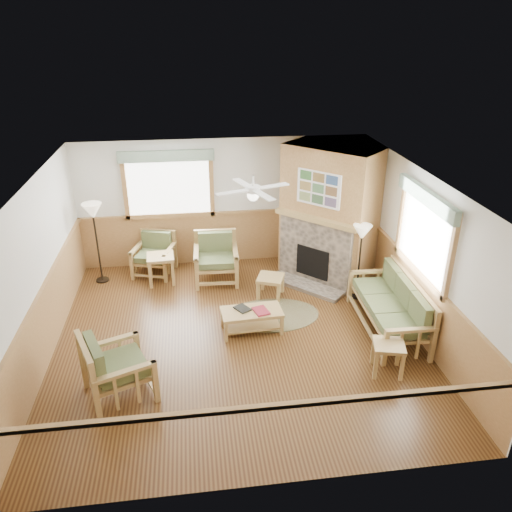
{
  "coord_description": "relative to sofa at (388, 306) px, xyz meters",
  "views": [
    {
      "loc": [
        -0.63,
        -6.99,
        4.82
      ],
      "look_at": [
        0.4,
        0.7,
        1.15
      ],
      "focal_mm": 35.0,
      "sensor_mm": 36.0,
      "label": 1
    }
  ],
  "objects": [
    {
      "name": "sofa",
      "position": [
        0.0,
        0.0,
        0.0
      ],
      "size": [
        2.03,
        0.88,
        0.93
      ],
      "primitive_type": null,
      "rotation": [
        0.0,
        0.0,
        -1.6
      ],
      "color": "#AB8A50",
      "rests_on": "floor"
    },
    {
      "name": "book_red",
      "position": [
        -2.15,
        0.19,
        -0.02
      ],
      "size": [
        0.29,
        0.35,
        0.03
      ],
      "primitive_type": "cube",
      "rotation": [
        0.0,
        0.0,
        0.28
      ],
      "color": "maroon",
      "rests_on": "coffee_table"
    },
    {
      "name": "armchair_back_right",
      "position": [
        -2.78,
        2.18,
        0.02
      ],
      "size": [
        0.88,
        0.88,
        0.96
      ],
      "primitive_type": null,
      "rotation": [
        0.0,
        0.0,
        -0.04
      ],
      "color": "#AB8A50",
      "rests_on": "floor"
    },
    {
      "name": "fireplace",
      "position": [
        -0.5,
        2.16,
        0.89
      ],
      "size": [
        3.11,
        3.11,
        2.7
      ],
      "primitive_type": null,
      "rotation": [
        0.0,
        0.0,
        -0.79
      ],
      "color": "#9D7140",
      "rests_on": "floor"
    },
    {
      "name": "end_table_chairs",
      "position": [
        -3.88,
        2.25,
        -0.17
      ],
      "size": [
        0.56,
        0.54,
        0.59
      ],
      "primitive_type": null,
      "rotation": [
        0.0,
        0.0,
        0.06
      ],
      "color": "#AB8A50",
      "rests_on": "floor"
    },
    {
      "name": "wall_right",
      "position": [
        0.45,
        0.11,
        0.89
      ],
      "size": [
        0.02,
        6.0,
        2.7
      ],
      "primitive_type": "cube",
      "color": "silver",
      "rests_on": "floor"
    },
    {
      "name": "coffee_table",
      "position": [
        -2.3,
        0.24,
        -0.26
      ],
      "size": [
        1.05,
        0.57,
        0.41
      ],
      "primitive_type": null,
      "rotation": [
        0.0,
        0.0,
        0.06
      ],
      "color": "#AB8A50",
      "rests_on": "floor"
    },
    {
      "name": "book_dark",
      "position": [
        -2.45,
        0.31,
        -0.03
      ],
      "size": [
        0.31,
        0.33,
        0.03
      ],
      "primitive_type": "cube",
      "rotation": [
        0.0,
        0.0,
        0.55
      ],
      "color": "black",
      "rests_on": "coffee_table"
    },
    {
      "name": "wall_front",
      "position": [
        -2.55,
        -2.89,
        0.89
      ],
      "size": [
        6.0,
        0.02,
        2.7
      ],
      "primitive_type": "cube",
      "color": "silver",
      "rests_on": "floor"
    },
    {
      "name": "window_right",
      "position": [
        0.41,
        -0.09,
        2.07
      ],
      "size": [
        0.16,
        1.9,
        1.5
      ],
      "primitive_type": null,
      "color": "white",
      "rests_on": "wall_right"
    },
    {
      "name": "braided_rug",
      "position": [
        -1.86,
        0.69,
        -0.46
      ],
      "size": [
        2.04,
        2.04,
        0.01
      ],
      "primitive_type": "cylinder",
      "rotation": [
        0.0,
        0.0,
        -0.25
      ],
      "color": "brown",
      "rests_on": "floor"
    },
    {
      "name": "footstool",
      "position": [
        -1.79,
        1.4,
        -0.26
      ],
      "size": [
        0.61,
        0.61,
        0.41
      ],
      "primitive_type": null,
      "rotation": [
        0.0,
        0.0,
        -0.36
      ],
      "color": "#AB8A50",
      "rests_on": "floor"
    },
    {
      "name": "wall_back",
      "position": [
        -2.55,
        3.11,
        0.89
      ],
      "size": [
        6.0,
        0.02,
        2.7
      ],
      "primitive_type": "cube",
      "color": "silver",
      "rests_on": "floor"
    },
    {
      "name": "armchair_left",
      "position": [
        -4.34,
        -1.09,
        0.02
      ],
      "size": [
        1.13,
        1.13,
        0.97
      ],
      "primitive_type": null,
      "rotation": [
        0.0,
        0.0,
        1.96
      ],
      "color": "#AB8A50",
      "rests_on": "floor"
    },
    {
      "name": "wall_left",
      "position": [
        -5.55,
        0.11,
        0.89
      ],
      "size": [
        0.02,
        6.0,
        2.7
      ],
      "primitive_type": "cube",
      "color": "silver",
      "rests_on": "floor"
    },
    {
      "name": "window_back",
      "position": [
        -3.65,
        3.07,
        2.07
      ],
      "size": [
        1.9,
        0.16,
        1.5
      ],
      "primitive_type": null,
      "color": "white",
      "rests_on": "wall_back"
    },
    {
      "name": "ceiling",
      "position": [
        -2.55,
        0.11,
        2.24
      ],
      "size": [
        6.0,
        6.0,
        0.01
      ],
      "primitive_type": "cube",
      "color": "white",
      "rests_on": "floor"
    },
    {
      "name": "armchair_back_left",
      "position": [
        -4.04,
        2.66,
        -0.03
      ],
      "size": [
        0.95,
        0.95,
        0.86
      ],
      "primitive_type": null,
      "rotation": [
        0.0,
        0.0,
        -0.29
      ],
      "color": "#AB8A50",
      "rests_on": "floor"
    },
    {
      "name": "ceiling_fan",
      "position": [
        -2.25,
        0.41,
        2.2
      ],
      "size": [
        1.59,
        1.59,
        0.36
      ],
      "primitive_type": null,
      "rotation": [
        0.0,
        0.0,
        0.35
      ],
      "color": "white",
      "rests_on": "ceiling"
    },
    {
      "name": "floor_lamp_right",
      "position": [
        -0.16,
        1.14,
        0.28
      ],
      "size": [
        0.39,
        0.39,
        1.49
      ],
      "primitive_type": null,
      "rotation": [
        0.0,
        0.0,
        0.14
      ],
      "color": "black",
      "rests_on": "floor"
    },
    {
      "name": "floor",
      "position": [
        -2.55,
        0.11,
        -0.47
      ],
      "size": [
        6.0,
        6.0,
        0.01
      ],
      "primitive_type": "cube",
      "color": "#503116",
      "rests_on": "ground"
    },
    {
      "name": "wainscot",
      "position": [
        -2.55,
        0.11,
        0.09
      ],
      "size": [
        6.0,
        6.0,
        1.1
      ],
      "primitive_type": null,
      "color": "#9D7140",
      "rests_on": "floor"
    },
    {
      "name": "floor_lamp_left",
      "position": [
        -5.1,
        2.46,
        0.37
      ],
      "size": [
        0.47,
        0.47,
        1.67
      ],
      "primitive_type": null,
      "rotation": [
        0.0,
        0.0,
        0.25
      ],
      "color": "black",
      "rests_on": "floor"
    },
    {
      "name": "end_table_sofa",
      "position": [
        -0.42,
        -1.11,
        -0.21
      ],
      "size": [
        0.54,
        0.53,
        0.51
      ],
      "primitive_type": null,
      "rotation": [
        0.0,
        0.0,
        -0.24
      ],
      "color": "#AB8A50",
      "rests_on": "floor"
    }
  ]
}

